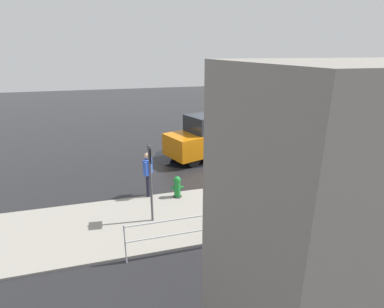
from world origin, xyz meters
name	(u,v)px	position (x,y,z in m)	size (l,w,h in m)	color
ground_plane	(226,161)	(0.00, 0.00, 0.00)	(60.00, 60.00, 0.00)	black
kerb_strip	(273,202)	(0.00, 4.20, 0.02)	(24.00, 3.20, 0.04)	gray
moving_hatchback	(208,136)	(0.63, -0.85, 1.03)	(4.24, 2.91, 2.06)	orange
fire_hydrant	(177,187)	(3.03, 2.97, 0.40)	(0.42, 0.31, 0.80)	#197A2D
pedestrian	(148,171)	(3.97, 2.60, 0.96)	(0.36, 0.54, 1.62)	blue
metal_railing	(305,209)	(0.08, 5.96, 0.73)	(9.86, 0.04, 1.05)	#B7BABF
sign_post	(150,173)	(4.10, 4.27, 1.58)	(0.07, 0.44, 2.40)	#4C4C51
puddle_patch	(187,156)	(1.60, -1.16, 0.00)	(3.23, 3.23, 0.01)	black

